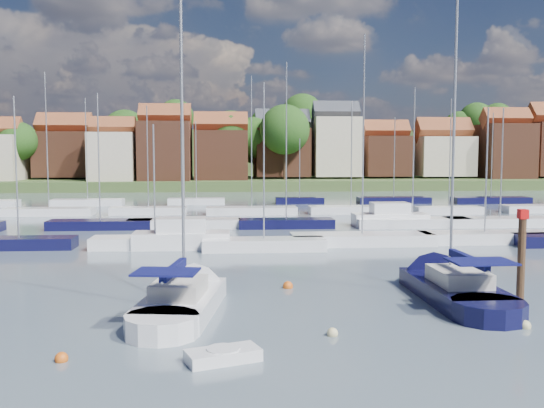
{
  "coord_description": "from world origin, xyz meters",
  "views": [
    {
      "loc": [
        -1.99,
        -24.28,
        7.03
      ],
      "look_at": [
        0.87,
        14.0,
        3.73
      ],
      "focal_mm": 40.0,
      "sensor_mm": 36.0,
      "label": 1
    }
  ],
  "objects": [
    {
      "name": "far_shore_town",
      "position": [
        2.23,
        132.67,
        4.61
      ],
      "size": [
        212.46,
        90.0,
        22.27
      ],
      "color": "#44552A",
      "rests_on": "ground"
    },
    {
      "name": "buoy_d",
      "position": [
        2.01,
        -1.82,
        0.0
      ],
      "size": [
        0.43,
        0.43,
        0.43
      ],
      "primitive_type": "sphere",
      "color": "beige",
      "rests_on": "ground"
    },
    {
      "name": "timber_piling",
      "position": [
        11.64,
        2.57,
        1.3
      ],
      "size": [
        0.4,
        0.4,
        6.64
      ],
      "color": "#4C331E",
      "rests_on": "ground"
    },
    {
      "name": "marina_field",
      "position": [
        1.91,
        35.15,
        0.43
      ],
      "size": [
        79.62,
        41.41,
        15.93
      ],
      "color": "white",
      "rests_on": "ground"
    },
    {
      "name": "tender",
      "position": [
        -2.16,
        -4.37,
        0.21
      ],
      "size": [
        2.7,
        1.91,
        0.53
      ],
      "rotation": [
        0.0,
        0.0,
        0.35
      ],
      "color": "white",
      "rests_on": "ground"
    },
    {
      "name": "sailboat_navy",
      "position": [
        8.82,
        4.98,
        0.35
      ],
      "size": [
        3.26,
        11.86,
        16.37
      ],
      "rotation": [
        0.0,
        0.0,
        1.58
      ],
      "color": "black",
      "rests_on": "ground"
    },
    {
      "name": "ground",
      "position": [
        0.0,
        40.0,
        0.0
      ],
      "size": [
        260.0,
        260.0,
        0.0
      ],
      "primitive_type": "plane",
      "color": "#465360",
      "rests_on": "ground"
    },
    {
      "name": "buoy_b",
      "position": [
        -7.58,
        -3.97,
        0.0
      ],
      "size": [
        0.45,
        0.45,
        0.45
      ],
      "primitive_type": "sphere",
      "color": "#D85914",
      "rests_on": "ground"
    },
    {
      "name": "buoy_c",
      "position": [
        -4.81,
        -1.63,
        0.0
      ],
      "size": [
        0.42,
        0.42,
        0.42
      ],
      "primitive_type": "sphere",
      "color": "beige",
      "rests_on": "ground"
    },
    {
      "name": "buoy_e",
      "position": [
        1.13,
        6.44,
        0.0
      ],
      "size": [
        0.52,
        0.52,
        0.52
      ],
      "primitive_type": "sphere",
      "color": "#D85914",
      "rests_on": "ground"
    },
    {
      "name": "sailboat_centre",
      "position": [
        -3.81,
        3.26,
        0.36
      ],
      "size": [
        4.47,
        11.28,
        14.94
      ],
      "rotation": [
        0.0,
        0.0,
        1.42
      ],
      "color": "white",
      "rests_on": "ground"
    },
    {
      "name": "buoy_f",
      "position": [
        9.88,
        -1.41,
        0.0
      ],
      "size": [
        0.45,
        0.45,
        0.45
      ],
      "primitive_type": "sphere",
      "color": "beige",
      "rests_on": "ground"
    }
  ]
}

